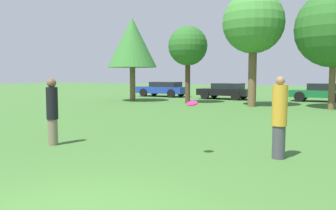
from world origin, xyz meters
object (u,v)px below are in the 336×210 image
Objects in this scene: person_thrower at (52,111)px; frisbee at (192,103)px; person_catcher at (279,117)px; tree_3 at (334,29)px; parked_car_green at (321,92)px; parked_car_blue at (163,89)px; parked_car_black at (225,90)px; tree_2 at (253,23)px; tree_1 at (188,46)px; tree_0 at (132,43)px.

person_thrower reaches higher than frisbee.
person_catcher is 0.29× the size of tree_3.
person_thrower is 0.44× the size of parked_car_green.
parked_car_green reaches higher than parked_car_blue.
person_thrower reaches higher than parked_car_blue.
parked_car_black is (-7.69, 5.23, -3.70)m from tree_3.
tree_3 is at bearing 79.36° from frisbee.
frisbee is at bearing 108.44° from parked_car_black.
person_thrower is 14.54m from tree_2.
person_thrower is at bearing 112.73° from parked_car_blue.
parked_car_green is at bearing 84.87° from frisbee.
person_thrower is 14.83m from tree_1.
tree_2 is 4.35m from tree_3.
parked_car_blue is (-12.82, 18.79, -0.26)m from person_catcher.
tree_1 is 8.76m from tree_3.
person_thrower is at bearing 77.40° from parked_car_green.
tree_3 reaches higher than frisbee.
tree_0 is 1.46× the size of parked_car_black.
tree_2 is 1.65× the size of parked_car_black.
tree_0 is at bearing 27.43° from parked_car_green.
tree_3 is 1.57× the size of parked_car_green.
frisbee is 17.68m from tree_0.
tree_1 is 0.76× the size of tree_2.
frisbee is 0.05× the size of tree_1.
tree_1 is (4.36, -0.02, -0.42)m from tree_0.
tree_0 is 4.38m from tree_1.
parked_car_green is at bearing -177.05° from parked_car_blue.
tree_3 is at bearing 159.75° from parked_car_blue.
person_thrower is at bearing -0.00° from person_catcher.
parked_car_black is (5.84, -0.64, -0.02)m from parked_car_blue.
tree_1 is at bearing -0.21° from tree_0.
tree_0 is (-6.65, 14.39, 3.26)m from person_thrower.
tree_2 is at bearing 97.48° from frisbee.
parked_car_black is 1.00× the size of parked_car_green.
tree_0 is 13.10m from tree_3.
person_catcher reaches higher than parked_car_black.
frisbee is 19.53m from parked_car_black.
tree_2 is (-1.75, 13.32, 3.66)m from frisbee.
parked_car_black is (5.42, 4.95, -3.51)m from tree_0.
tree_1 is (-8.03, 13.19, 2.82)m from person_catcher.
person_thrower is 19.38m from parked_car_black.
frisbee reaches higher than parked_car_blue.
person_catcher is (5.74, 1.18, 0.02)m from person_thrower.
tree_0 is at bearing 178.76° from tree_3.
tree_0 is 1.17× the size of tree_1.
tree_0 is 8.13m from parked_car_black.
tree_3 is (8.74, -0.27, 0.60)m from tree_1.
frisbee is 15.40m from tree_1.
tree_3 is at bearing 3.76° from tree_2.
tree_3 is (2.55, 13.60, 3.13)m from frisbee.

